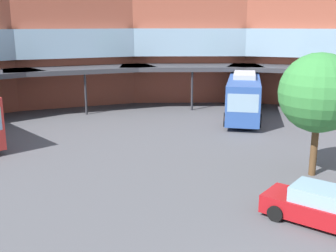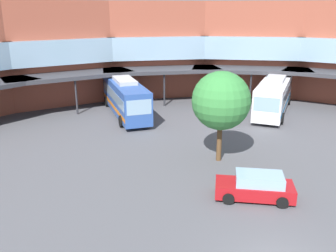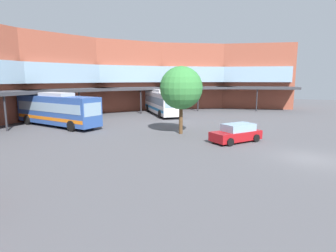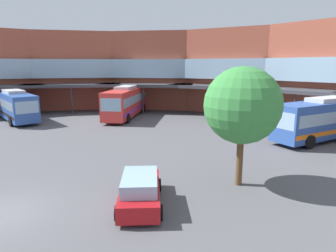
# 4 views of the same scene
# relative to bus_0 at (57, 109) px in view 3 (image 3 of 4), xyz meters

# --- Properties ---
(ground_plane) EXTENTS (118.36, 118.36, 0.00)m
(ground_plane) POSITION_rel_bus_0_xyz_m (-4.18, -24.82, -1.89)
(ground_plane) COLOR #515156
(station_building) EXTENTS (75.50, 38.70, 11.22)m
(station_building) POSITION_rel_bus_0_xyz_m (-4.18, -2.97, 3.74)
(station_building) COLOR #9E4C38
(station_building) RESTS_ON ground
(bus_0) EXTENTS (4.88, 11.77, 3.74)m
(bus_0) POSITION_rel_bus_0_xyz_m (0.00, 0.00, 0.00)
(bus_0) COLOR #2D519E
(bus_0) RESTS_ON ground
(bus_2) EXTENTS (10.65, 8.97, 3.68)m
(bus_2) POSITION_rel_bus_0_xyz_m (13.60, -7.00, -0.03)
(bus_2) COLOR white
(bus_2) RESTS_ON ground
(parked_car) EXTENTS (4.55, 4.16, 1.53)m
(parked_car) POSITION_rel_bus_0_xyz_m (-0.81, -19.64, -1.16)
(parked_car) COLOR #A51419
(parked_car) RESTS_ON ground
(plaza_tree) EXTENTS (4.06, 4.06, 6.43)m
(plaza_tree) POSITION_rel_bus_0_xyz_m (0.84, -14.17, 2.49)
(plaza_tree) COLOR brown
(plaza_tree) RESTS_ON ground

